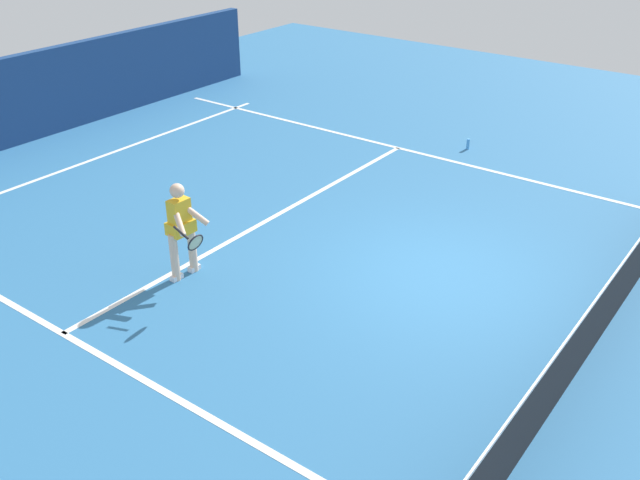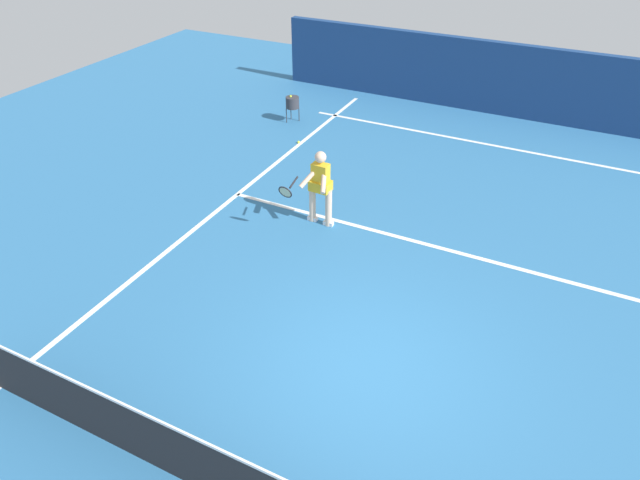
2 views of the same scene
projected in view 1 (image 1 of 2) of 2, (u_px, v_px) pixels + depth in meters
ground_plane at (437, 275)px, 11.06m from camera, size 28.18×28.18×0.00m
court_back_wall at (30, 97)px, 16.13m from camera, size 13.89×0.24×1.95m
baseline_marking at (97, 158)px, 15.44m from camera, size 9.89×0.10×0.01m
service_line_marking at (272, 218)px, 12.83m from camera, size 8.89×0.10×0.01m
sideline_left_marking at (543, 183)px, 14.21m from camera, size 0.10×19.68×0.01m
sideline_right_marking at (248, 439)px, 7.91m from camera, size 0.10×19.68×0.01m
court_net at (610, 301)px, 9.48m from camera, size 9.57×0.08×1.07m
tennis_player at (182, 227)px, 10.65m from camera, size 0.80×0.92×1.55m
water_bottle at (468, 144)px, 15.87m from camera, size 0.07×0.07×0.24m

